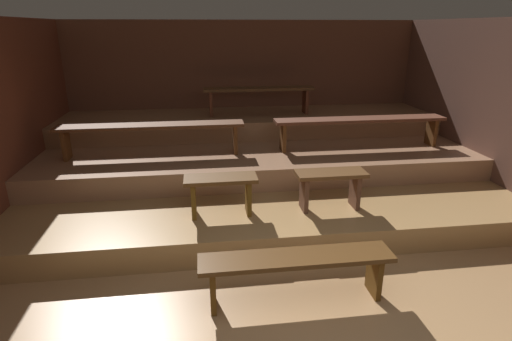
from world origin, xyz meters
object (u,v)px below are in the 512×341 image
at_px(bench_lower_right, 330,182).
at_px(bench_middle_right, 360,123).
at_px(bench_middle_left, 152,129).
at_px(bench_lower_left, 221,188).
at_px(bench_upper_center, 259,93).
at_px(bench_floor_center, 296,265).

relative_size(bench_lower_right, bench_middle_right, 0.32).
bearing_deg(bench_middle_left, bench_lower_right, -33.12).
xyz_separation_m(bench_lower_left, bench_upper_center, (0.80, 2.61, 0.66)).
xyz_separation_m(bench_floor_center, bench_upper_center, (0.22, 3.86, 0.92)).
relative_size(bench_lower_left, bench_upper_center, 0.43).
relative_size(bench_lower_right, bench_upper_center, 0.43).
relative_size(bench_floor_center, bench_lower_left, 2.10).
relative_size(bench_lower_left, bench_middle_right, 0.32).
height_order(bench_floor_center, bench_middle_left, bench_middle_left).
distance_m(bench_lower_left, bench_upper_center, 2.81).
relative_size(bench_floor_center, bench_middle_left, 0.67).
bearing_deg(bench_floor_center, bench_middle_right, 59.46).
bearing_deg(bench_middle_right, bench_lower_left, -146.88).
xyz_separation_m(bench_floor_center, bench_lower_right, (0.69, 1.25, 0.27)).
height_order(bench_floor_center, bench_lower_right, bench_lower_right).
distance_m(bench_floor_center, bench_upper_center, 3.97).
bearing_deg(bench_lower_right, bench_middle_left, 146.88).
bearing_deg(bench_lower_right, bench_middle_right, 58.02).
height_order(bench_lower_right, bench_middle_right, bench_middle_right).
xyz_separation_m(bench_middle_right, bench_upper_center, (-1.35, 1.21, 0.29)).
xyz_separation_m(bench_lower_left, bench_middle_left, (-0.88, 1.40, 0.36)).
relative_size(bench_middle_left, bench_middle_right, 1.00).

